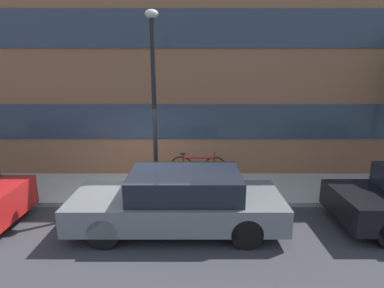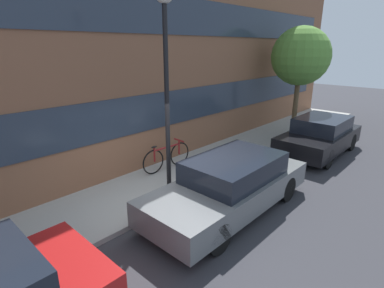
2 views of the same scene
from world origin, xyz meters
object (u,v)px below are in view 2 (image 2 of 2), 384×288
at_px(parked_car_black, 320,136).
at_px(street_tree, 301,57).
at_px(parked_car_grey, 231,184).
at_px(lamp_post, 166,81).
at_px(bicycle, 167,156).

bearing_deg(parked_car_black, street_tree, -132.48).
bearing_deg(parked_car_grey, parked_car_black, -180.00).
height_order(parked_car_grey, lamp_post, lamp_post).
distance_m(parked_car_grey, parked_car_black, 5.46).
distance_m(parked_car_black, bicycle, 5.69).
distance_m(parked_car_black, street_tree, 3.56).
bearing_deg(parked_car_grey, street_tree, -166.21).
xyz_separation_m(parked_car_black, bicycle, (-4.99, 2.73, -0.13)).
bearing_deg(parked_car_black, lamp_post, -13.03).
height_order(bicycle, lamp_post, lamp_post).
height_order(bicycle, street_tree, street_tree).
xyz_separation_m(parked_car_grey, street_tree, (7.04, 1.73, 2.69)).
bearing_deg(street_tree, lamp_post, -177.69).
bearing_deg(lamp_post, bicycle, 49.17).
xyz_separation_m(parked_car_grey, parked_car_black, (5.46, 0.00, 0.01)).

